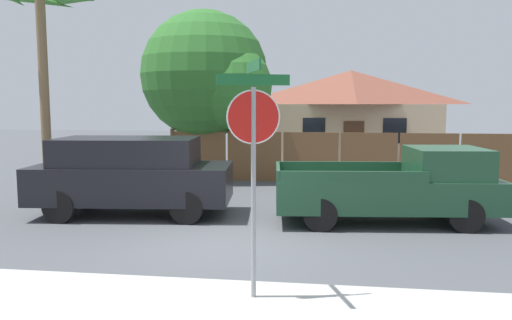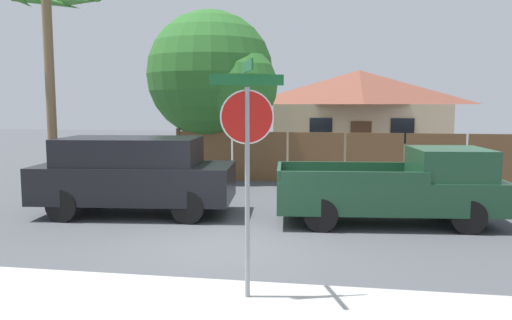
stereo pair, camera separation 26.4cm
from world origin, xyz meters
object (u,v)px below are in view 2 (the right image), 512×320
at_px(house, 358,113).
at_px(stop_sign, 247,138).
at_px(oak_tree, 215,77).
at_px(palm_tree, 47,11).
at_px(orange_pickup, 398,188).
at_px(red_suv, 134,173).

bearing_deg(house, stop_sign, -96.83).
bearing_deg(oak_tree, palm_tree, -132.93).
distance_m(palm_tree, orange_pickup, 11.21).
bearing_deg(orange_pickup, red_suv, 174.50).
height_order(oak_tree, orange_pickup, oak_tree).
relative_size(house, orange_pickup, 1.61).
xyz_separation_m(house, stop_sign, (-2.28, -19.04, -0.00)).
height_order(house, red_suv, house).
height_order(red_suv, orange_pickup, red_suv).
bearing_deg(red_suv, palm_tree, 141.93).
bearing_deg(stop_sign, oak_tree, 87.07).
height_order(house, stop_sign, house).
bearing_deg(oak_tree, stop_sign, -74.09).
xyz_separation_m(oak_tree, orange_pickup, (5.92, -6.56, -2.90)).
xyz_separation_m(house, orange_pickup, (0.38, -14.14, -1.45)).
relative_size(oak_tree, orange_pickup, 1.19).
xyz_separation_m(palm_tree, orange_pickup, (9.96, -2.22, -4.63)).
distance_m(palm_tree, stop_sign, 10.68).
height_order(palm_tree, orange_pickup, palm_tree).
xyz_separation_m(orange_pickup, stop_sign, (-2.66, -4.90, 1.45)).
bearing_deg(oak_tree, house, 53.80).
relative_size(red_suv, stop_sign, 1.49).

